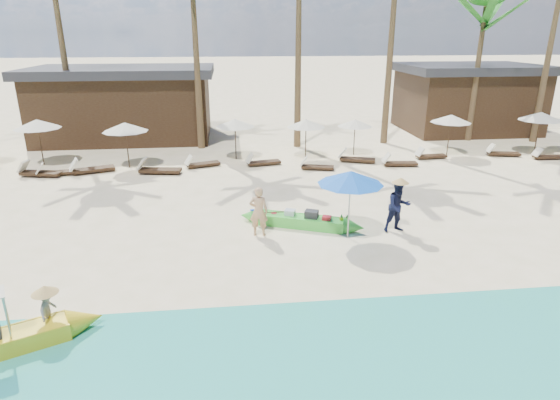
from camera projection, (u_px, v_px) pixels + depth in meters
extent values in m
plane|color=#FFE7BC|center=(295.00, 256.00, 13.84)|extent=(240.00, 240.00, 0.00)
cube|color=tan|center=(331.00, 371.00, 9.16)|extent=(240.00, 4.50, 0.01)
cube|color=green|center=(300.00, 221.00, 15.92)|extent=(3.04, 1.73, 0.36)
cube|color=white|center=(300.00, 221.00, 15.91)|extent=(2.58, 1.41, 0.16)
cube|color=#262628|center=(312.00, 215.00, 15.73)|extent=(0.52, 0.47, 0.33)
cube|color=silver|center=(290.00, 213.00, 15.98)|extent=(0.42, 0.39, 0.27)
cube|color=#AA1620|center=(327.00, 219.00, 15.57)|extent=(0.36, 0.33, 0.21)
cylinder|color=#AA1620|center=(274.00, 214.00, 16.16)|extent=(0.21, 0.21, 0.09)
cylinder|color=#262628|center=(266.00, 215.00, 16.14)|extent=(0.19, 0.19, 0.08)
sphere|color=tan|center=(259.00, 212.00, 16.24)|extent=(0.17, 0.17, 0.17)
cylinder|color=yellow|center=(341.00, 220.00, 15.57)|extent=(0.13, 0.13, 0.17)
cylinder|color=yellow|center=(347.00, 220.00, 15.52)|extent=(0.13, 0.13, 0.17)
imported|color=tan|center=(259.00, 211.00, 15.02)|extent=(0.67, 0.51, 1.66)
imported|color=black|center=(398.00, 207.00, 15.31)|extent=(0.93, 0.77, 1.75)
imported|color=gray|center=(48.00, 308.00, 10.13)|extent=(0.39, 0.60, 0.88)
cylinder|color=#99999E|center=(349.00, 206.00, 14.77)|extent=(0.05, 0.05, 2.17)
cone|color=blue|center=(351.00, 178.00, 14.46)|extent=(2.07, 2.07, 0.42)
cylinder|color=#352415|center=(40.00, 143.00, 23.04)|extent=(0.06, 0.06, 2.21)
cone|color=beige|center=(37.00, 124.00, 22.72)|extent=(2.21, 2.21, 0.44)
cube|color=#352415|center=(41.00, 173.00, 21.44)|extent=(1.91, 0.95, 0.13)
cube|color=beige|center=(23.00, 166.00, 21.40)|extent=(0.52, 0.66, 0.53)
cube|color=#352415|center=(57.00, 173.00, 21.58)|extent=(1.66, 0.83, 0.11)
cube|color=beige|center=(39.00, 168.00, 21.28)|extent=(0.45, 0.58, 0.46)
cylinder|color=#352415|center=(127.00, 146.00, 22.56)|extent=(0.05, 0.05, 2.15)
cone|color=beige|center=(125.00, 127.00, 22.25)|extent=(2.15, 2.15, 0.43)
cube|color=#352415|center=(93.00, 169.00, 22.02)|extent=(1.98, 1.21, 0.13)
cube|color=beige|center=(73.00, 165.00, 21.56)|extent=(0.60, 0.72, 0.55)
cube|color=#352415|center=(160.00, 170.00, 21.86)|extent=(1.97, 0.89, 0.13)
cube|color=beige|center=(142.00, 163.00, 21.77)|extent=(0.51, 0.67, 0.56)
cylinder|color=#352415|center=(236.00, 140.00, 24.12)|extent=(0.05, 0.05, 2.04)
cone|color=beige|center=(235.00, 123.00, 23.83)|extent=(2.04, 2.04, 0.41)
cube|color=#352415|center=(203.00, 164.00, 22.99)|extent=(1.69, 1.00, 0.11)
cube|color=beige|center=(189.00, 160.00, 22.61)|extent=(0.51, 0.61, 0.47)
cylinder|color=#352415|center=(306.00, 140.00, 24.22)|extent=(0.05, 0.05, 2.00)
cone|color=beige|center=(306.00, 123.00, 23.93)|extent=(2.00, 2.00, 0.40)
cube|color=#352415|center=(264.00, 162.00, 23.27)|extent=(1.72, 0.85, 0.12)
cube|color=beige|center=(250.00, 158.00, 22.96)|extent=(0.47, 0.60, 0.48)
cube|color=#352415|center=(318.00, 167.00, 22.51)|extent=(1.62, 0.85, 0.11)
cube|color=beige|center=(304.00, 161.00, 22.50)|extent=(0.46, 0.57, 0.45)
cylinder|color=#352415|center=(354.00, 138.00, 24.98)|extent=(0.05, 0.05, 1.86)
cone|color=beige|center=(355.00, 123.00, 24.71)|extent=(1.86, 1.86, 0.37)
cube|color=#352415|center=(357.00, 159.00, 23.79)|extent=(1.85, 1.13, 0.12)
cube|color=beige|center=(342.00, 153.00, 23.85)|extent=(0.56, 0.67, 0.51)
cube|color=#352415|center=(400.00, 163.00, 23.11)|extent=(1.68, 0.69, 0.12)
cube|color=beige|center=(386.00, 158.00, 23.00)|extent=(0.42, 0.56, 0.48)
cylinder|color=#352415|center=(449.00, 135.00, 24.98)|extent=(0.05, 0.05, 2.10)
cone|color=beige|center=(451.00, 119.00, 24.68)|extent=(2.10, 2.10, 0.42)
cube|color=#352415|center=(431.00, 156.00, 24.49)|extent=(1.60, 0.63, 0.11)
cube|color=beige|center=(420.00, 152.00, 24.27)|extent=(0.39, 0.53, 0.46)
cylinder|color=#352415|center=(537.00, 134.00, 25.02)|extent=(0.06, 0.06, 2.22)
cone|color=beige|center=(541.00, 116.00, 24.70)|extent=(2.22, 2.22, 0.44)
cube|color=#352415|center=(504.00, 153.00, 24.99)|extent=(1.70, 0.86, 0.11)
cube|color=beige|center=(491.00, 148.00, 24.96)|extent=(0.47, 0.59, 0.47)
cube|color=#352415|center=(549.00, 157.00, 24.37)|extent=(1.55, 0.53, 0.11)
cube|color=beige|center=(537.00, 152.00, 24.22)|extent=(0.36, 0.50, 0.45)
cone|color=brown|center=(63.00, 48.00, 24.98)|extent=(0.40, 0.40, 10.89)
cone|color=brown|center=(196.00, 56.00, 25.12)|extent=(0.40, 0.40, 10.08)
cone|color=brown|center=(298.00, 44.00, 25.26)|extent=(0.40, 0.40, 11.26)
cone|color=brown|center=(392.00, 26.00, 25.85)|extent=(0.40, 0.40, 13.16)
cone|color=brown|center=(477.00, 72.00, 27.41)|extent=(0.40, 0.40, 8.07)
cone|color=brown|center=(550.00, 50.00, 26.58)|extent=(0.40, 0.40, 10.64)
cube|color=#352415|center=(126.00, 107.00, 28.71)|extent=(10.00, 6.00, 3.80)
cube|color=#2D2D33|center=(122.00, 71.00, 27.98)|extent=(10.80, 6.60, 0.50)
cube|color=#352415|center=(466.00, 102.00, 31.04)|extent=(8.00, 6.00, 3.80)
cube|color=#2D2D33|center=(471.00, 68.00, 30.31)|extent=(8.80, 6.60, 0.50)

